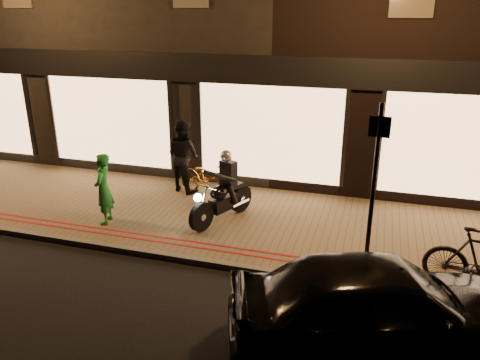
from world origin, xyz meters
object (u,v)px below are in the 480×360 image
Objects in this scene: motorcycle at (223,194)px; parked_car at (381,306)px; person_green at (103,189)px; sign_post at (374,180)px; bicycle_gold at (209,178)px.

motorcycle is 4.65m from parked_car.
motorcycle is 1.18× the size of person_green.
person_green reaches higher than parked_car.
motorcycle is at bearing 159.96° from sign_post.
sign_post is 5.62m from person_green.
sign_post reaches higher than parked_car.
sign_post reaches higher than person_green.
sign_post is at bearing -106.08° from bicycle_gold.
motorcycle reaches higher than person_green.
parked_car is (4.17, -4.48, 0.12)m from bicycle_gold.
sign_post is 0.72× the size of parked_car.
person_green is (-5.54, 0.29, -0.90)m from sign_post.
person_green reaches higher than bicycle_gold.
motorcycle reaches higher than parked_car.
sign_post is at bearing 2.72° from motorcycle.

